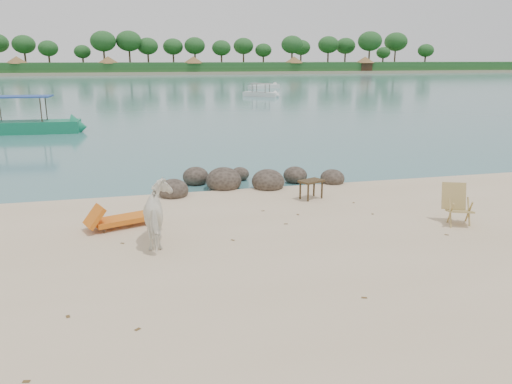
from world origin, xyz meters
TOP-DOWN VIEW (x-y plane):
  - water at (0.00, 90.00)m, footprint 400.00×400.00m
  - far_shore at (0.00, 170.00)m, footprint 420.00×90.00m
  - far_scenery at (0.03, 136.70)m, footprint 420.00×18.00m
  - boulders at (0.47, 6.44)m, footprint 6.27×2.77m
  - cow at (-2.45, 1.67)m, footprint 0.77×1.64m
  - side_table at (2.15, 4.37)m, footprint 0.83×0.70m
  - lounge_chair at (-3.28, 3.08)m, footprint 1.91×1.20m
  - deck_chair at (4.99, 1.20)m, footprint 0.87×0.90m
  - boat_near at (-9.12, 21.70)m, footprint 7.14×1.97m
  - boat_mid at (11.37, 46.47)m, footprint 4.12×4.26m
  - boat_far at (15.68, 61.29)m, footprint 5.59×3.86m
  - dead_leaves at (-0.15, 0.85)m, footprint 8.82×6.84m

SIDE VIEW (x-z plane):
  - water at x=0.00m, z-range 0.00..0.00m
  - far_shore at x=0.00m, z-range -0.70..0.70m
  - dead_leaves at x=-0.15m, z-range 0.00..0.00m
  - boulders at x=0.47m, z-range -0.26..0.61m
  - lounge_chair at x=-3.28m, z-range 0.00..0.54m
  - side_table at x=2.15m, z-range 0.00..0.57m
  - boat_far at x=15.68m, z-range 0.00..0.66m
  - deck_chair at x=4.99m, z-range 0.00..1.01m
  - cow at x=-2.45m, z-range 0.00..1.38m
  - boat_mid at x=11.37m, z-range 0.00..2.37m
  - boat_near at x=-9.12m, z-range 0.00..3.43m
  - far_scenery at x=0.03m, z-range -1.61..7.89m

